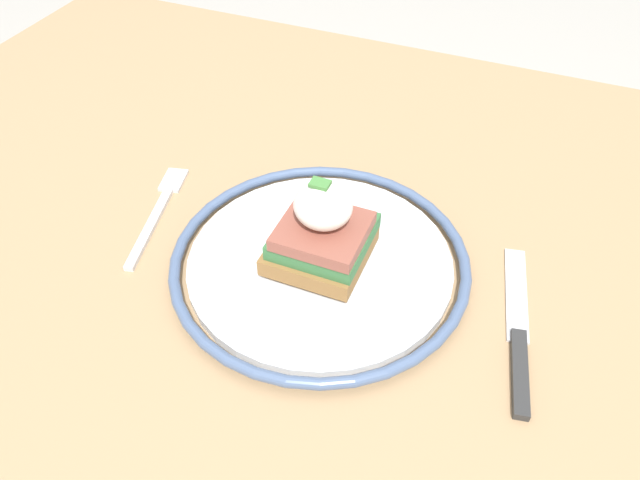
{
  "coord_description": "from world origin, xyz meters",
  "views": [
    {
      "loc": [
        0.17,
        -0.35,
        1.16
      ],
      "look_at": [
        0.02,
        0.01,
        0.78
      ],
      "focal_mm": 35.0,
      "sensor_mm": 36.0,
      "label": 1
    }
  ],
  "objects_px": {
    "knife": "(518,338)",
    "fork": "(158,211)",
    "plate": "(320,262)",
    "sandwich": "(322,232)"
  },
  "relations": [
    {
      "from": "knife",
      "to": "plate",
      "type": "bearing_deg",
      "value": 175.66
    },
    {
      "from": "plate",
      "to": "knife",
      "type": "xyz_separation_m",
      "value": [
        0.18,
        -0.01,
        -0.01
      ]
    },
    {
      "from": "fork",
      "to": "knife",
      "type": "xyz_separation_m",
      "value": [
        0.36,
        -0.02,
        0.0
      ]
    },
    {
      "from": "sandwich",
      "to": "fork",
      "type": "relative_size",
      "value": 0.55
    },
    {
      "from": "fork",
      "to": "knife",
      "type": "relative_size",
      "value": 0.86
    },
    {
      "from": "sandwich",
      "to": "knife",
      "type": "bearing_deg",
      "value": -4.22
    },
    {
      "from": "sandwich",
      "to": "knife",
      "type": "relative_size",
      "value": 0.47
    },
    {
      "from": "fork",
      "to": "plate",
      "type": "bearing_deg",
      "value": -2.77
    },
    {
      "from": "plate",
      "to": "sandwich",
      "type": "xyz_separation_m",
      "value": [
        0.0,
        -0.0,
        0.04
      ]
    },
    {
      "from": "knife",
      "to": "fork",
      "type": "bearing_deg",
      "value": 176.44
    }
  ]
}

